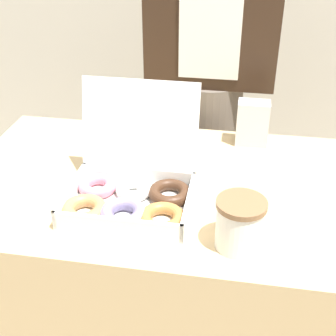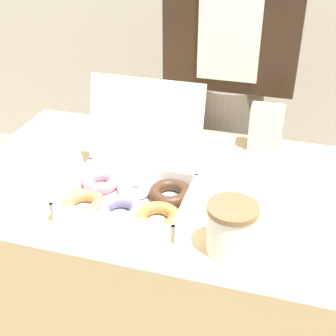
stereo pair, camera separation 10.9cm
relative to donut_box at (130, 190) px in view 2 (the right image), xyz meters
The scene contains 5 objects.
table 0.42m from the donut_box, 52.49° to the left, with size 1.14×0.66×0.71m.
donut_box is the anchor object (origin of this frame).
coffee_cup 0.28m from the donut_box, 21.88° to the right, with size 0.11×0.11×0.11m.
napkin_holder 0.46m from the donut_box, 53.22° to the left, with size 0.09×0.06×0.13m.
person_customer 0.66m from the donut_box, 78.62° to the left, with size 0.42×0.23×1.57m.
Camera 2 is at (0.26, -0.98, 1.36)m, focal length 50.00 mm.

